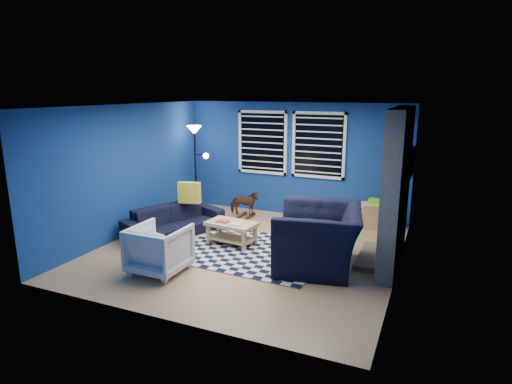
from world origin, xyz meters
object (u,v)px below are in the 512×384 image
Objects in this scene: cabinet at (376,215)px; floor_lamp at (195,142)px; tv at (410,164)px; sofa at (174,220)px; coffee_table at (231,228)px; rocking_horse at (244,203)px; armchair_bent at (159,249)px; armchair_big at (319,237)px.

floor_lamp reaches higher than cabinet.
tv is 0.51× the size of floor_lamp.
floor_lamp is (-3.99, -0.41, 1.36)m from cabinet.
coffee_table is at bearing -70.68° from sofa.
rocking_horse is at bearing 172.57° from cabinet.
armchair_bent is (-3.32, -3.34, -1.03)m from tv.
sofa is 1.31× the size of armchair_big.
armchair_bent is at bearing -134.89° from tv.
armchair_big is 2.33× the size of rocking_horse.
cabinet is at bearing 42.50° from coffee_table.
armchair_bent is (-2.18, -1.19, -0.11)m from armchair_big.
sofa is at bearing -168.00° from cabinet.
floor_lamp reaches higher than sofa.
armchair_big reaches higher than sofa.
floor_lamp is at bearing -178.04° from tv.
rocking_horse is (-2.19, 1.91, -0.14)m from armchair_big.
floor_lamp is at bearing -131.63° from armchair_big.
cabinet is (2.27, 2.08, -0.05)m from coffee_table.
rocking_horse reaches higher than cabinet.
armchair_big is 2.91m from rocking_horse.
sofa is at bearing -108.99° from armchair_big.
floor_lamp reaches higher than coffee_table.
rocking_horse reaches higher than sofa.
sofa is at bearing -63.01° from armchair_bent.
coffee_table is 3.07m from cabinet.
cabinet is (2.75, 3.59, -0.11)m from armchair_bent.
armchair_bent reaches higher than rocking_horse.
sofa is (-4.12, -1.75, -1.12)m from tv.
coffee_table is 0.48× the size of floor_lamp.
tv is 3.55m from coffee_table.
armchair_big is 1.74m from coffee_table.
floor_lamp is (-1.72, 1.67, 1.31)m from coffee_table.
armchair_bent is at bearing -68.63° from floor_lamp.
armchair_bent is at bearing 163.17° from rocking_horse.
armchair_big is 4.12m from floor_lamp.
cabinet is at bearing -37.96° from sofa.
cabinet is (2.75, 0.49, -0.08)m from rocking_horse.
rocking_horse is 0.32× the size of floor_lamp.
rocking_horse is 2.80m from cabinet.
floor_lamp is (-4.57, -0.16, 0.22)m from tv.
floor_lamp is at bearing 168.34° from cabinet.
rocking_horse reaches higher than coffee_table.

